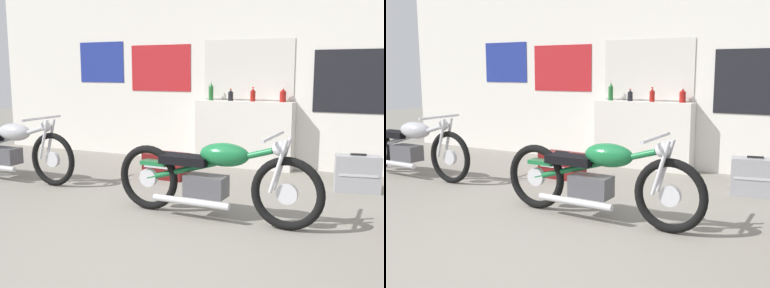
{
  "view_description": "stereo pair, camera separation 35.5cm",
  "coord_description": "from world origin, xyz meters",
  "views": [
    {
      "loc": [
        1.64,
        -2.86,
        1.39
      ],
      "look_at": [
        -0.11,
        1.03,
        0.7
      ],
      "focal_mm": 42.0,
      "sensor_mm": 36.0,
      "label": 1
    },
    {
      "loc": [
        1.96,
        -2.7,
        1.39
      ],
      "look_at": [
        -0.11,
        1.03,
        0.7
      ],
      "focal_mm": 42.0,
      "sensor_mm": 36.0,
      "label": 2
    }
  ],
  "objects": [
    {
      "name": "hard_case_darkred",
      "position": [
        -1.05,
        2.3,
        0.17
      ],
      "size": [
        0.59,
        0.35,
        0.35
      ],
      "color": "maroon",
      "rests_on": "ground_plane"
    },
    {
      "name": "bottle_right_center",
      "position": [
        0.22,
        3.42,
        1.06
      ],
      "size": [
        0.09,
        0.09,
        0.21
      ],
      "color": "maroon",
      "rests_on": "sill_counter"
    },
    {
      "name": "sill_counter",
      "position": [
        -0.34,
        3.39,
        0.48
      ],
      "size": [
        1.44,
        0.28,
        0.97
      ],
      "color": "silver",
      "rests_on": "ground_plane"
    },
    {
      "name": "bottle_leftmost",
      "position": [
        -0.85,
        3.38,
        1.1
      ],
      "size": [
        0.07,
        0.07,
        0.28
      ],
      "color": "#23662D",
      "rests_on": "sill_counter"
    },
    {
      "name": "bottle_center",
      "position": [
        -0.2,
        3.37,
        1.06
      ],
      "size": [
        0.07,
        0.07,
        0.21
      ],
      "color": "maroon",
      "rests_on": "sill_counter"
    },
    {
      "name": "wall_back",
      "position": [
        -0.01,
        3.57,
        1.4
      ],
      "size": [
        10.0,
        0.07,
        2.8
      ],
      "color": "silver",
      "rests_on": "ground_plane"
    },
    {
      "name": "motorcycle_green",
      "position": [
        0.13,
        0.98,
        0.41
      ],
      "size": [
        2.08,
        0.64,
        0.84
      ],
      "color": "black",
      "rests_on": "ground_plane"
    },
    {
      "name": "ground_plane",
      "position": [
        0.0,
        0.0,
        0.0
      ],
      "size": [
        24.0,
        24.0,
        0.0
      ],
      "primitive_type": "plane",
      "color": "gray"
    },
    {
      "name": "motorcycle_silver",
      "position": [
        -2.86,
        1.37,
        0.42
      ],
      "size": [
        2.13,
        0.64,
        0.85
      ],
      "color": "black",
      "rests_on": "ground_plane"
    },
    {
      "name": "bottle_left_center",
      "position": [
        -0.55,
        3.38,
        1.05
      ],
      "size": [
        0.08,
        0.08,
        0.18
      ],
      "color": "black",
      "rests_on": "sill_counter"
    },
    {
      "name": "hard_case_silver",
      "position": [
        1.31,
        2.59,
        0.21
      ],
      "size": [
        0.54,
        0.31,
        0.45
      ],
      "color": "#9E9EA3",
      "rests_on": "ground_plane"
    }
  ]
}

